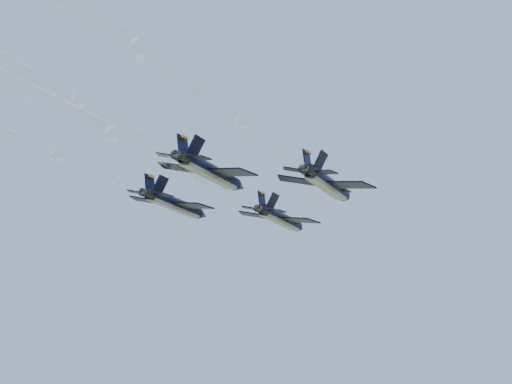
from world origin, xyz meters
The scene contains 5 objects.
jet_lead centered at (-6.07, 16.35, 100.30)m, with size 12.07×16.00×4.05m.
jet_left centered at (-13.89, 2.24, 100.30)m, with size 12.07×16.00×4.05m.
jet_right centered at (7.17, 5.15, 100.30)m, with size 12.07×16.00×4.05m.
jet_slot centered at (-1.78, -6.29, 100.30)m, with size 12.07×16.00×4.05m.
smoke_trail_lead centered at (0.91, -33.72, 100.33)m, with size 10.89×66.61×2.32m.
Camera 1 is at (44.23, -68.11, 75.04)m, focal length 50.00 mm.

